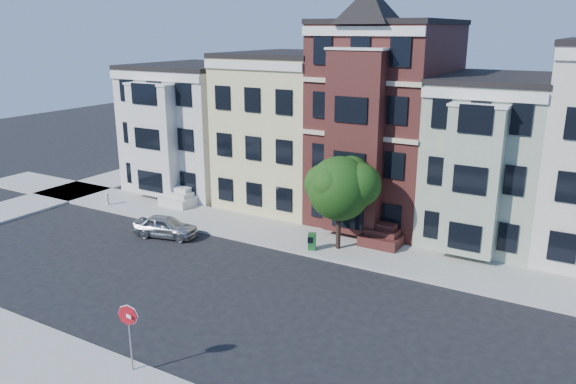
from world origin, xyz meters
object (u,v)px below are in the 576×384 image
Objects in this scene: street_tree at (339,193)px; fire_hydrant at (107,200)px; stop_sign at (130,334)px; parked_car at (166,226)px; newspaper_box at (312,241)px.

fire_hydrant is at bearing -177.37° from street_tree.
fire_hydrant is 0.24× the size of stop_sign.
stop_sign is at bearing -156.46° from parked_car.
stop_sign is at bearing -113.90° from newspaper_box.
newspaper_box is at bearing -0.44° from fire_hydrant.
parked_car is at bearing 171.74° from newspaper_box.
street_tree is 3.08m from newspaper_box.
parked_car is 1.32× the size of stop_sign.
stop_sign is (8.32, -10.92, 0.94)m from parked_car.
newspaper_box is 0.33× the size of stop_sign.
street_tree is at bearing 15.43° from newspaper_box.
newspaper_box is 13.20m from stop_sign.
stop_sign is (-0.20, -13.16, 0.96)m from newspaper_box.
street_tree is 17.33m from fire_hydrant.
street_tree is 6.74× the size of newspaper_box.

